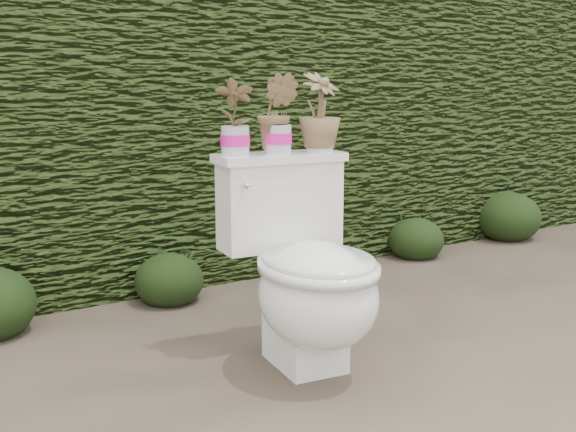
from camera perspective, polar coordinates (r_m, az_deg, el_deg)
ground at (r=2.73m, az=-0.38°, el=-12.02°), size 60.00×60.00×0.00m
hedge at (r=3.97m, az=-12.91°, el=6.91°), size 8.00×1.00×1.60m
toilet at (r=2.64m, az=1.54°, el=-4.66°), size 0.54×0.73×0.78m
potted_plant_left at (r=2.69m, az=-4.22°, el=7.66°), size 0.17×0.17×0.27m
potted_plant_center at (r=2.76m, az=-0.83°, el=7.95°), size 0.20×0.20×0.29m
potted_plant_right at (r=2.84m, az=2.52°, el=8.06°), size 0.20×0.20×0.29m
liriope_clump_3 at (r=3.50m, az=-9.39°, el=-4.60°), size 0.33×0.33×0.26m
liriope_clump_4 at (r=3.98m, az=0.49°, el=-2.47°), size 0.34×0.34×0.27m
liriope_clump_5 at (r=4.36m, az=10.10°, el=-1.49°), size 0.33×0.33×0.26m
liriope_clump_6 at (r=4.99m, az=17.01°, el=0.22°), size 0.43×0.43×0.34m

